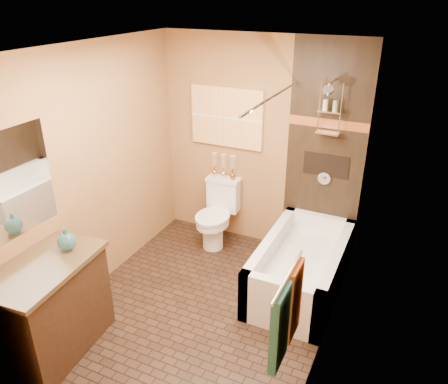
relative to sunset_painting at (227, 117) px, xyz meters
The scene contains 23 objects.
floor 2.18m from the sunset_painting, 74.73° to the right, with size 3.00×3.00×0.00m, color black.
wall_left 1.70m from the sunset_painting, 118.39° to the right, with size 0.02×3.00×2.50m, color #A26C3E.
wall_right 2.20m from the sunset_painting, 42.62° to the right, with size 0.02×3.00×2.50m, color #A26C3E.
wall_back 0.50m from the sunset_painting, ahead, with size 2.40×0.02×2.50m, color #A26C3E.
wall_front 3.02m from the sunset_painting, 82.29° to the right, with size 2.40×0.02×2.50m, color #A26C3E.
ceiling 1.80m from the sunset_painting, 74.73° to the right, with size 3.00×3.00×0.00m, color silver.
alcove_tile_back 1.22m from the sunset_painting, ahead, with size 0.85×0.01×2.50m, color black.
alcove_tile_right 1.77m from the sunset_painting, 24.50° to the right, with size 0.01×1.50×2.50m, color black.
mosaic_band_back 1.18m from the sunset_painting, ahead, with size 0.85×0.01×0.10m, color maroon.
mosaic_band_right 1.74m from the sunset_painting, 24.64° to the right, with size 0.01×1.50×0.10m, color maroon.
alcove_niche 1.27m from the sunset_painting, ahead, with size 0.50×0.01×0.25m, color black.
shower_fixtures 1.21m from the sunset_painting, ahead, with size 0.24×0.33×1.16m.
curtain_rod 1.18m from the sunset_painting, 42.09° to the right, with size 0.03×0.03×1.55m, color silver.
towel_bar 2.97m from the sunset_painting, 58.41° to the right, with size 0.02×0.02×0.55m, color silver.
towel_teal 3.10m from the sunset_painting, 59.52° to the right, with size 0.05×0.22×0.52m, color #1E5A64.
towel_rust 2.88m from the sunset_painting, 56.87° to the right, with size 0.05×0.22×0.52m, color #994B1B.
sunset_painting is the anchor object (origin of this frame).
vanity_mirror 2.60m from the sunset_painting, 107.60° to the right, with size 0.01×1.00×0.90m, color white.
bathtub 1.93m from the sunset_painting, 31.08° to the right, with size 0.80×1.50×0.55m.
toilet 1.17m from the sunset_painting, 90.00° to the right, with size 0.42×0.62×0.81m.
vanity 2.76m from the sunset_painting, 101.90° to the right, with size 0.70×1.06×0.89m.
teal_bottle 2.33m from the sunset_painting, 102.06° to the right, with size 0.16×0.16×0.25m, color #266B74, non-canonical shape.
bud_vases 0.58m from the sunset_painting, 90.00° to the right, with size 0.31×0.06×0.30m.
Camera 1 is at (1.68, -3.03, 2.93)m, focal length 35.00 mm.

